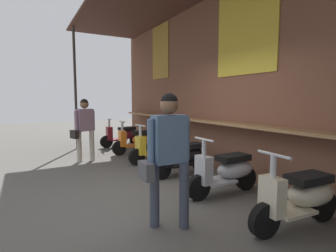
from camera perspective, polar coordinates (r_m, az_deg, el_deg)
name	(u,v)px	position (r m, az deg, el deg)	size (l,w,h in m)	color
ground_plane	(153,194)	(4.47, -3.31, -14.64)	(32.26, 32.26, 0.00)	#56544F
market_stall_facade	(240,68)	(5.30, 15.41, 12.19)	(11.52, 2.59, 3.90)	brown
scooter_maroon	(124,135)	(8.80, -9.69, -1.95)	(0.46, 1.40, 0.97)	maroon
scooter_orange	(138,140)	(7.63, -6.49, -3.08)	(0.46, 1.40, 0.97)	orange
scooter_yellow	(158,147)	(6.52, -2.27, -4.57)	(0.50, 1.40, 0.97)	gold
scooter_black	(186,156)	(5.44, 3.85, -6.66)	(0.49, 1.40, 0.97)	black
scooter_silver	(227,171)	(4.47, 12.86, -9.57)	(0.46, 1.40, 0.97)	#B2B5BA
scooter_cream	(301,197)	(3.66, 27.12, -13.58)	(0.50, 1.40, 0.97)	beige
shopper_with_handbag	(84,124)	(6.84, -17.84, 0.38)	(0.41, 0.63, 1.58)	#ADA393
shopper_browsing	(168,147)	(3.11, 0.02, -4.72)	(0.32, 0.65, 1.64)	#383D4C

